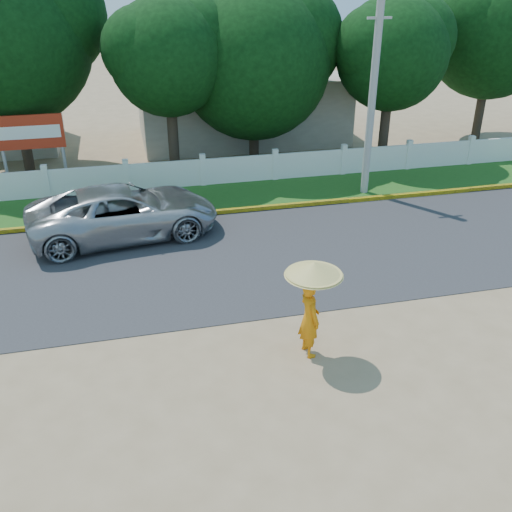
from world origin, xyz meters
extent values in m
plane|color=#9E8460|center=(0.00, 0.00, 0.00)|extent=(120.00, 120.00, 0.00)
cube|color=#38383A|center=(0.00, 4.50, 0.01)|extent=(60.00, 7.00, 0.02)
cube|color=#2D601E|center=(0.00, 9.75, 0.01)|extent=(60.00, 3.50, 0.03)
cube|color=yellow|center=(0.00, 8.05, 0.08)|extent=(40.00, 0.18, 0.16)
cube|color=silver|center=(0.00, 11.20, 0.55)|extent=(40.00, 0.10, 1.10)
cube|color=#B7AD99|center=(3.00, 18.00, 1.60)|extent=(10.00, 6.00, 3.20)
cylinder|color=#979794|center=(6.02, 8.92, 3.58)|extent=(0.28, 0.28, 7.16)
imported|color=#A6AAAE|center=(-3.21, 6.93, 0.84)|extent=(6.36, 3.57, 1.68)
imported|color=orange|center=(0.61, -0.55, 0.93)|extent=(0.54, 0.74, 1.87)
cylinder|color=gray|center=(0.66, -0.55, 1.65)|extent=(0.03, 0.03, 1.21)
cone|color=tan|center=(0.66, -0.55, 2.17)|extent=(1.28, 1.28, 0.31)
cylinder|color=gray|center=(-7.52, 12.30, 1.00)|extent=(0.12, 0.12, 2.00)
cylinder|color=gray|center=(-5.32, 12.30, 1.00)|extent=(0.12, 0.12, 2.00)
cube|color=#A92612|center=(-6.42, 12.30, 2.30)|extent=(2.50, 0.12, 1.30)
cube|color=silver|center=(-6.42, 12.24, 2.30)|extent=(2.25, 0.02, 0.49)
cylinder|color=#473828|center=(14.80, 15.06, 1.72)|extent=(0.44, 0.44, 3.44)
sphere|color=#0D3910|center=(14.80, 15.06, 5.16)|extent=(6.25, 6.25, 6.25)
cylinder|color=#473828|center=(2.82, 14.21, 1.24)|extent=(0.44, 0.44, 2.48)
sphere|color=#0D3910|center=(2.82, 14.21, 4.30)|extent=(6.64, 6.64, 6.64)
cylinder|color=#473828|center=(-0.92, 13.18, 1.73)|extent=(0.44, 0.44, 3.47)
sphere|color=#0D3910|center=(-0.92, 13.18, 4.75)|extent=(4.67, 4.67, 4.67)
cylinder|color=#473828|center=(8.58, 12.92, 1.65)|extent=(0.44, 0.44, 3.30)
sphere|color=#0D3910|center=(8.58, 12.92, 4.61)|extent=(4.80, 4.80, 4.80)
cylinder|color=#473828|center=(-7.08, 14.96, 1.75)|extent=(0.44, 0.44, 3.50)
sphere|color=#0D3910|center=(-7.08, 14.96, 5.34)|extent=(6.68, 6.68, 6.68)
camera|label=1|loc=(-3.02, -10.65, 7.87)|focal=40.00mm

